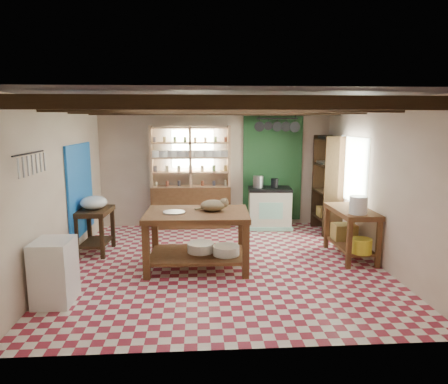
{
  "coord_description": "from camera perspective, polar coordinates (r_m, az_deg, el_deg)",
  "views": [
    {
      "loc": [
        -0.39,
        -6.19,
        2.28
      ],
      "look_at": [
        0.04,
        0.3,
        1.13
      ],
      "focal_mm": 32.0,
      "sensor_mm": 36.0,
      "label": 1
    }
  ],
  "objects": [
    {
      "name": "floor",
      "position": [
        6.62,
        -0.14,
        -10.23
      ],
      "size": [
        5.0,
        5.0,
        0.02
      ],
      "primitive_type": "cube",
      "color": "maroon",
      "rests_on": "ground"
    },
    {
      "name": "ceiling",
      "position": [
        6.21,
        -0.15,
        12.97
      ],
      "size": [
        5.0,
        5.0,
        0.02
      ],
      "primitive_type": "cube",
      "color": "#4C4B50",
      "rests_on": "wall_back"
    },
    {
      "name": "wall_back",
      "position": [
        8.76,
        -1.18,
        3.6
      ],
      "size": [
        5.0,
        0.04,
        2.6
      ],
      "primitive_type": "cube",
      "color": "beige",
      "rests_on": "floor"
    },
    {
      "name": "wall_front",
      "position": [
        3.84,
        2.21,
        -4.78
      ],
      "size": [
        5.0,
        0.04,
        2.6
      ],
      "primitive_type": "cube",
      "color": "beige",
      "rests_on": "floor"
    },
    {
      "name": "wall_left",
      "position": [
        6.62,
        -22.3,
        0.75
      ],
      "size": [
        0.04,
        5.0,
        2.6
      ],
      "primitive_type": "cube",
      "color": "beige",
      "rests_on": "floor"
    },
    {
      "name": "wall_right",
      "position": [
        6.91,
        21.04,
        1.19
      ],
      "size": [
        0.04,
        5.0,
        2.6
      ],
      "primitive_type": "cube",
      "color": "beige",
      "rests_on": "floor"
    },
    {
      "name": "ceiling_beams",
      "position": [
        6.21,
        -0.15,
        11.87
      ],
      "size": [
        5.0,
        3.8,
        0.15
      ],
      "primitive_type": "cube",
      "color": "#332112",
      "rests_on": "ceiling"
    },
    {
      "name": "blue_wall_patch",
      "position": [
        7.49,
        -19.83,
        0.36
      ],
      "size": [
        0.04,
        1.4,
        1.6
      ],
      "primitive_type": "cube",
      "color": "blue",
      "rests_on": "wall_left"
    },
    {
      "name": "green_wall_patch",
      "position": [
        8.88,
        6.93,
        3.29
      ],
      "size": [
        1.3,
        0.04,
        2.3
      ],
      "primitive_type": "cube",
      "color": "#1E4B25",
      "rests_on": "wall_back"
    },
    {
      "name": "window_back",
      "position": [
        8.69,
        -4.49,
        6.17
      ],
      "size": [
        0.9,
        0.02,
        0.8
      ],
      "primitive_type": "cube",
      "color": "silver",
      "rests_on": "wall_back"
    },
    {
      "name": "window_right",
      "position": [
        7.8,
        17.91,
        3.06
      ],
      "size": [
        0.02,
        1.3,
        1.2
      ],
      "primitive_type": "cube",
      "color": "silver",
      "rests_on": "wall_right"
    },
    {
      "name": "utensil_rail",
      "position": [
        5.42,
        -26.01,
        3.71
      ],
      "size": [
        0.06,
        0.9,
        0.28
      ],
      "primitive_type": "cube",
      "color": "black",
      "rests_on": "wall_left"
    },
    {
      "name": "pot_rack",
      "position": [
        8.41,
        7.6,
        9.26
      ],
      "size": [
        0.86,
        0.12,
        0.36
      ],
      "primitive_type": "cube",
      "color": "black",
      "rests_on": "ceiling"
    },
    {
      "name": "shelving_unit",
      "position": [
        8.59,
        -4.78,
        2.1
      ],
      "size": [
        1.7,
        0.34,
        2.2
      ],
      "primitive_type": "cube",
      "color": "tan",
      "rests_on": "floor"
    },
    {
      "name": "tall_rack",
      "position": [
        8.53,
        14.55,
        1.07
      ],
      "size": [
        0.4,
        0.86,
        2.0
      ],
      "primitive_type": "cube",
      "color": "#332112",
      "rests_on": "floor"
    },
    {
      "name": "work_table",
      "position": [
        6.31,
        -3.84,
        -6.85
      ],
      "size": [
        1.63,
        1.12,
        0.9
      ],
      "primitive_type": "cube",
      "rotation": [
        0.0,
        0.0,
        -0.04
      ],
      "color": "brown",
      "rests_on": "floor"
    },
    {
      "name": "stove",
      "position": [
        8.68,
        6.5,
        -2.26
      ],
      "size": [
        0.95,
        0.67,
        0.88
      ],
      "primitive_type": "cube",
      "rotation": [
        0.0,
        0.0,
        -0.07
      ],
      "color": "beige",
      "rests_on": "floor"
    },
    {
      "name": "prep_table",
      "position": [
        7.37,
        -17.9,
        -5.31
      ],
      "size": [
        0.58,
        0.81,
        0.79
      ],
      "primitive_type": "cube",
      "rotation": [
        0.0,
        0.0,
        -0.06
      ],
      "color": "#332112",
      "rests_on": "floor"
    },
    {
      "name": "white_cabinet",
      "position": [
        5.57,
        -23.07,
        -10.42
      ],
      "size": [
        0.47,
        0.56,
        0.82
      ],
      "primitive_type": "cube",
      "rotation": [
        0.0,
        0.0,
        -0.02
      ],
      "color": "white",
      "rests_on": "floor"
    },
    {
      "name": "right_counter",
      "position": [
        7.12,
        17.66,
        -5.62
      ],
      "size": [
        0.6,
        1.18,
        0.84
      ],
      "primitive_type": "cube",
      "rotation": [
        0.0,
        0.0,
        0.01
      ],
      "color": "brown",
      "rests_on": "floor"
    },
    {
      "name": "cat",
      "position": [
        6.22,
        -1.58,
        -1.94
      ],
      "size": [
        0.43,
        0.35,
        0.18
      ],
      "primitive_type": "ellipsoid",
      "rotation": [
        0.0,
        0.0,
        0.14
      ],
      "color": "#907A54",
      "rests_on": "work_table"
    },
    {
      "name": "steel_tray",
      "position": [
        6.17,
        -7.16,
        -2.88
      ],
      "size": [
        0.35,
        0.35,
        0.02
      ],
      "primitive_type": "cylinder",
      "rotation": [
        0.0,
        0.0,
        -0.04
      ],
      "color": "#95949B",
      "rests_on": "work_table"
    },
    {
      "name": "basin_large",
      "position": [
        6.4,
        -3.36,
        -7.9
      ],
      "size": [
        0.44,
        0.44,
        0.15
      ],
      "primitive_type": "cylinder",
      "rotation": [
        0.0,
        0.0,
        -0.04
      ],
      "color": "white",
      "rests_on": "work_table"
    },
    {
      "name": "basin_small",
      "position": [
        6.26,
        0.31,
        -8.32
      ],
      "size": [
        0.43,
        0.43,
        0.14
      ],
      "primitive_type": "cylinder",
      "rotation": [
        0.0,
        0.0,
        -0.04
      ],
      "color": "white",
      "rests_on": "work_table"
    },
    {
      "name": "kettle_left",
      "position": [
        8.55,
        4.91,
        1.47
      ],
      "size": [
        0.24,
        0.24,
        0.26
      ],
      "primitive_type": "cylinder",
      "rotation": [
        0.0,
        0.0,
        -0.07
      ],
      "color": "#95949B",
      "rests_on": "stove"
    },
    {
      "name": "kettle_right",
      "position": [
        8.59,
        7.24,
        1.26
      ],
      "size": [
        0.17,
        0.17,
        0.2
      ],
      "primitive_type": "cylinder",
      "rotation": [
        0.0,
        0.0,
        -0.07
      ],
      "color": "black",
      "rests_on": "stove"
    },
    {
      "name": "enamel_bowl",
      "position": [
        7.26,
        -18.12,
        -1.44
      ],
      "size": [
        0.49,
        0.49,
        0.23
      ],
      "primitive_type": "ellipsoid",
      "rotation": [
        0.0,
        0.0,
        -0.06
      ],
      "color": "white",
      "rests_on": "prep_table"
    },
    {
      "name": "white_bucket",
      "position": [
        6.65,
        18.63,
        -1.77
      ],
      "size": [
        0.29,
        0.29,
        0.28
      ],
      "primitive_type": "cylinder",
      "rotation": [
        0.0,
        0.0,
        0.01
      ],
      "color": "white",
      "rests_on": "right_counter"
    },
    {
      "name": "wicker_basket",
      "position": [
        7.4,
        16.77,
        -5.45
      ],
      "size": [
        0.4,
        0.32,
        0.28
      ],
      "primitive_type": "cube",
      "rotation": [
        0.0,
        0.0,
        0.01
      ],
      "color": "#A28541",
      "rests_on": "right_counter"
    },
    {
      "name": "yellow_tub",
      "position": [
        6.74,
        19.05,
        -7.27
      ],
      "size": [
        0.32,
        0.32,
        0.23
      ],
      "primitive_type": "cylinder",
      "rotation": [
        0.0,
        0.0,
        0.01
      ],
      "color": "gold",
      "rests_on": "right_counter"
    }
  ]
}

